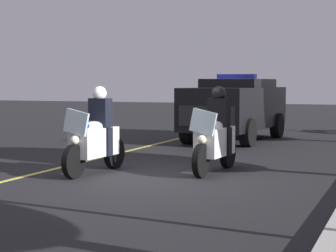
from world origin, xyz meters
TOP-DOWN VIEW (x-y plane):
  - ground_plane at (0.00, 0.00)m, footprint 80.00×80.00m
  - lane_stripe_center at (0.00, -2.21)m, footprint 48.00×0.12m
  - police_motorcycle_lead_left at (-0.13, -1.14)m, footprint 2.14×0.61m
  - police_motorcycle_lead_right at (-1.12, 1.03)m, footprint 2.14×0.61m
  - police_suv at (-7.66, -0.34)m, footprint 5.01×2.32m

SIDE VIEW (x-z plane):
  - ground_plane at x=0.00m, z-range 0.00..0.00m
  - lane_stripe_center at x=0.00m, z-range 0.00..0.01m
  - police_motorcycle_lead_left at x=-0.13m, z-range -0.16..1.56m
  - police_motorcycle_lead_right at x=-1.12m, z-range -0.16..1.56m
  - police_suv at x=-7.66m, z-range 0.04..2.09m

